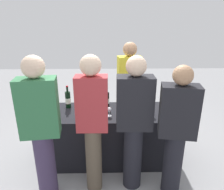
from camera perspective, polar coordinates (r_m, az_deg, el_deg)
ground_plane at (r=3.36m, az=0.00°, el=-16.41°), size 12.00×12.00×0.00m
tasting_table at (r=3.15m, az=0.00°, el=-10.84°), size 1.82×0.71×0.76m
wine_bottle_0 at (r=3.13m, az=-11.85°, el=-1.22°), size 0.08×0.08×0.33m
wine_bottle_1 at (r=3.06m, az=-6.31°, el=-1.82°), size 0.08×0.08×0.29m
wine_bottle_2 at (r=3.00m, az=-3.97°, el=-1.88°), size 0.07×0.07×0.33m
wine_bottle_3 at (r=3.08m, az=-1.35°, el=-1.29°), size 0.07×0.07×0.32m
wine_glass_0 at (r=2.81m, az=-7.36°, el=-3.92°), size 0.06×0.06×0.14m
wine_glass_1 at (r=2.77m, az=-5.70°, el=-4.43°), size 0.06×0.06×0.13m
wine_glass_2 at (r=2.81m, az=-0.79°, el=-4.08°), size 0.06×0.06×0.13m
wine_glass_3 at (r=2.86m, az=10.63°, el=-3.63°), size 0.07×0.07×0.15m
server_pouring at (r=3.49m, az=4.60°, el=1.87°), size 0.40×0.25×1.66m
guest_0 at (r=2.37m, az=-18.69°, el=-8.36°), size 0.42×0.26×1.68m
guest_1 at (r=2.36m, az=-5.32°, el=-7.00°), size 0.35×0.22×1.67m
guest_2 at (r=2.43m, az=6.00°, el=-7.18°), size 0.41×0.23×1.64m
guest_3 at (r=2.45m, az=17.10°, el=-8.96°), size 0.43×0.28×1.57m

